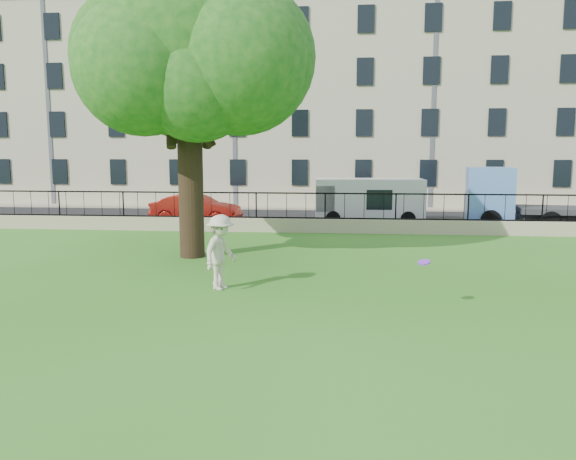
# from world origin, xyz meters

# --- Properties ---
(ground) EXTENTS (120.00, 120.00, 0.00)m
(ground) POSITION_xyz_m (0.00, 0.00, 0.00)
(ground) COLOR #2C6418
(ground) RESTS_ON ground
(retaining_wall) EXTENTS (50.00, 0.40, 0.60)m
(retaining_wall) POSITION_xyz_m (0.00, 12.00, 0.30)
(retaining_wall) COLOR tan
(retaining_wall) RESTS_ON ground
(iron_railing) EXTENTS (50.00, 0.05, 1.13)m
(iron_railing) POSITION_xyz_m (0.00, 12.00, 1.15)
(iron_railing) COLOR black
(iron_railing) RESTS_ON retaining_wall
(street) EXTENTS (60.00, 9.00, 0.01)m
(street) POSITION_xyz_m (0.00, 16.70, 0.01)
(street) COLOR black
(street) RESTS_ON ground
(sidewalk) EXTENTS (60.00, 1.40, 0.12)m
(sidewalk) POSITION_xyz_m (0.00, 21.90, 0.06)
(sidewalk) COLOR tan
(sidewalk) RESTS_ON ground
(building_row) EXTENTS (56.40, 10.40, 13.80)m
(building_row) POSITION_xyz_m (0.00, 27.57, 6.92)
(building_row) COLOR #AFA88B
(building_row) RESTS_ON ground
(tree) EXTENTS (8.23, 6.43, 10.28)m
(tree) POSITION_xyz_m (-4.33, 6.00, 6.86)
(tree) COLOR black
(tree) RESTS_ON ground
(man) EXTENTS (1.08, 1.40, 1.91)m
(man) POSITION_xyz_m (-2.28, 1.66, 0.95)
(man) COLOR beige
(man) RESTS_ON ground
(frisbee) EXTENTS (0.29, 0.29, 0.12)m
(frisbee) POSITION_xyz_m (2.58, 0.24, 1.07)
(frisbee) COLOR #8228E4
(red_sedan) EXTENTS (4.45, 1.90, 1.43)m
(red_sedan) POSITION_xyz_m (-6.33, 14.40, 0.71)
(red_sedan) COLOR maroon
(red_sedan) RESTS_ON street
(white_van) EXTENTS (5.26, 2.29, 2.17)m
(white_van) POSITION_xyz_m (2.00, 15.40, 1.08)
(white_van) COLOR silver
(white_van) RESTS_ON street
(blue_truck) EXTENTS (6.83, 3.19, 2.76)m
(blue_truck) POSITION_xyz_m (9.77, 14.40, 1.38)
(blue_truck) COLOR #5681CB
(blue_truck) RESTS_ON street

